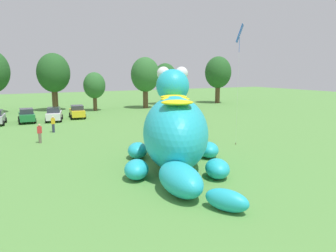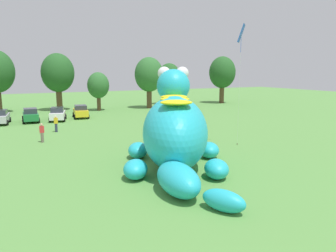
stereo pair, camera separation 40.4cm
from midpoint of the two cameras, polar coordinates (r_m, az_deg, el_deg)
ground_plane at (r=20.96m, az=2.46°, el=-7.67°), size 160.00×160.00×0.00m
giant_inflatable_creature at (r=20.81m, az=1.84°, el=-0.94°), size 8.63×13.11×6.60m
car_silver at (r=42.89m, az=-27.44°, el=1.43°), size 2.30×4.27×1.72m
car_green at (r=43.14m, az=-23.02°, el=1.80°), size 2.01×4.13×1.72m
car_white at (r=43.05m, az=-18.78°, el=2.05°), size 2.57×4.37×1.72m
car_yellow at (r=44.82m, az=-15.02°, el=2.52°), size 2.27×4.26×1.72m
tree_centre_left at (r=53.95m, az=-18.80°, el=8.88°), size 5.07×5.07×9.01m
tree_centre at (r=52.09m, az=-12.08°, el=7.05°), size 3.42×3.42×6.06m
tree_centre_right at (r=54.51m, az=-3.19°, el=9.06°), size 4.81×4.81×8.54m
tree_mid_right at (r=60.53m, az=0.40°, el=8.61°), size 4.31×4.31×7.66m
tree_right at (r=63.87m, az=9.82°, el=9.33°), size 5.08×5.08×9.02m
spectator_mid_field at (r=30.36m, az=-21.15°, el=-1.17°), size 0.38×0.26×1.71m
spectator_by_cars at (r=35.06m, az=-18.99°, el=0.35°), size 0.38×0.26×1.71m
tethered_flying_kite at (r=27.70m, az=13.32°, el=15.40°), size 1.13×1.13×10.00m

